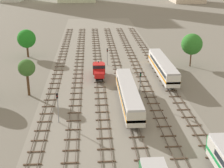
{
  "coord_description": "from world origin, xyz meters",
  "views": [
    {
      "loc": [
        -4.16,
        -7.59,
        24.47
      ],
      "look_at": [
        0.0,
        53.42,
        1.5
      ],
      "focal_mm": 52.06,
      "sensor_mm": 36.0,
      "label": 1
    }
  ],
  "objects_px": {
    "signal_post_near": "(107,54)",
    "signal_post_nearest": "(140,83)",
    "diesel_railcar_right_midfar": "(163,66)",
    "diesel_railcar_centre_mid": "(129,94)",
    "signal_post_mid": "(58,104)",
    "shunter_loco_centre_left_far": "(99,69)"
  },
  "relations": [
    {
      "from": "diesel_railcar_centre_mid",
      "to": "signal_post_mid",
      "type": "xyz_separation_m",
      "value": [
        -11.98,
        -5.22,
        0.76
      ]
    },
    {
      "from": "shunter_loco_centre_left_far",
      "to": "signal_post_mid",
      "type": "relative_size",
      "value": 1.6
    },
    {
      "from": "shunter_loco_centre_left_far",
      "to": "signal_post_mid",
      "type": "xyz_separation_m",
      "value": [
        -7.19,
        -21.59,
        1.35
      ]
    },
    {
      "from": "signal_post_near",
      "to": "signal_post_nearest",
      "type": "bearing_deg",
      "value": -78.31
    },
    {
      "from": "signal_post_nearest",
      "to": "signal_post_near",
      "type": "relative_size",
      "value": 1.31
    },
    {
      "from": "diesel_railcar_centre_mid",
      "to": "signal_post_mid",
      "type": "height_order",
      "value": "signal_post_mid"
    },
    {
      "from": "diesel_railcar_centre_mid",
      "to": "shunter_loco_centre_left_far",
      "type": "xyz_separation_m",
      "value": [
        -4.79,
        16.37,
        -0.59
      ]
    },
    {
      "from": "signal_post_near",
      "to": "diesel_railcar_right_midfar",
      "type": "bearing_deg",
      "value": -38.64
    },
    {
      "from": "signal_post_near",
      "to": "signal_post_mid",
      "type": "distance_m",
      "value": 32.17
    },
    {
      "from": "diesel_railcar_centre_mid",
      "to": "shunter_loco_centre_left_far",
      "type": "height_order",
      "value": "diesel_railcar_centre_mid"
    },
    {
      "from": "diesel_railcar_centre_mid",
      "to": "shunter_loco_centre_left_far",
      "type": "distance_m",
      "value": 17.07
    },
    {
      "from": "diesel_railcar_right_midfar",
      "to": "signal_post_near",
      "type": "height_order",
      "value": "signal_post_near"
    },
    {
      "from": "shunter_loco_centre_left_far",
      "to": "signal_post_mid",
      "type": "height_order",
      "value": "signal_post_mid"
    },
    {
      "from": "diesel_railcar_right_midfar",
      "to": "shunter_loco_centre_left_far",
      "type": "height_order",
      "value": "diesel_railcar_right_midfar"
    },
    {
      "from": "signal_post_nearest",
      "to": "signal_post_near",
      "type": "bearing_deg",
      "value": 101.69
    },
    {
      "from": "diesel_railcar_right_midfar",
      "to": "signal_post_mid",
      "type": "xyz_separation_m",
      "value": [
        -21.57,
        -21.12,
        0.76
      ]
    },
    {
      "from": "diesel_railcar_right_midfar",
      "to": "shunter_loco_centre_left_far",
      "type": "xyz_separation_m",
      "value": [
        -14.38,
        0.47,
        -0.59
      ]
    },
    {
      "from": "diesel_railcar_centre_mid",
      "to": "signal_post_near",
      "type": "height_order",
      "value": "signal_post_near"
    },
    {
      "from": "diesel_railcar_right_midfar",
      "to": "shunter_loco_centre_left_far",
      "type": "bearing_deg",
      "value": 178.14
    },
    {
      "from": "signal_post_mid",
      "to": "diesel_railcar_centre_mid",
      "type": "bearing_deg",
      "value": 23.54
    },
    {
      "from": "shunter_loco_centre_left_far",
      "to": "signal_post_mid",
      "type": "distance_m",
      "value": 22.79
    },
    {
      "from": "diesel_railcar_right_midfar",
      "to": "signal_post_mid",
      "type": "distance_m",
      "value": 30.2
    }
  ]
}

